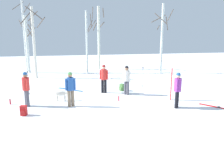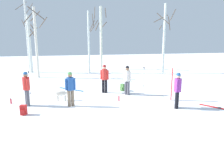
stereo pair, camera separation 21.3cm
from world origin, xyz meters
name	(u,v)px [view 1 (the left image)]	position (x,y,z in m)	size (l,w,h in m)	color
ground_plane	(106,115)	(0.00, 0.00, 0.00)	(60.00, 60.00, 0.00)	white
person_0	(178,88)	(3.52, 0.29, 0.98)	(0.35, 0.44, 1.72)	black
person_1	(26,87)	(-3.56, 2.04, 0.98)	(0.34, 0.47, 1.72)	#4C4C56
person_2	(104,77)	(0.60, 3.85, 0.98)	(0.48, 0.34, 1.72)	black
person_3	(127,78)	(1.82, 3.14, 0.98)	(0.36, 0.43, 1.72)	#4C4C56
person_4	(70,87)	(-1.45, 1.57, 0.98)	(0.51, 0.34, 1.72)	#72604C
dog	(62,94)	(-1.89, 2.63, 0.39)	(0.90, 0.27, 0.57)	beige
ski_pair_planted_0	(171,84)	(3.85, 1.58, 0.87)	(0.04, 0.13, 1.74)	red
ski_pair_lying_0	(218,107)	(5.50, -0.12, 0.01)	(1.22, 1.51, 0.05)	red
ski_pair_lying_1	(70,90)	(-1.39, 5.06, 0.01)	(1.56, 1.43, 0.05)	blue
ski_poles_0	(28,82)	(-3.79, 4.26, 0.75)	(0.07, 0.22, 1.40)	#B2B2BC
ski_poles_1	(143,76)	(3.42, 4.85, 0.73)	(0.07, 0.23, 1.36)	#B2B2BC
backpack_0	(24,111)	(-3.52, 0.71, 0.21)	(0.30, 0.32, 0.44)	red
backpack_1	(122,87)	(1.79, 4.10, 0.21)	(0.34, 0.33, 0.44)	#4C7F3F
water_bottle_0	(10,102)	(-4.46, 2.55, 0.14)	(0.07, 0.07, 0.28)	red
water_bottle_1	(119,98)	(1.06, 1.98, 0.13)	(0.07, 0.07, 0.28)	red
birch_tree_0	(24,31)	(-5.17, 13.24, 3.81)	(1.60, 1.29, 7.40)	silver
birch_tree_1	(28,43)	(-4.85, 12.57, 2.70)	(0.72, 1.16, 5.40)	silver
birch_tree_2	(34,40)	(-3.96, 9.84, 3.03)	(1.85, 1.82, 5.59)	silver
birch_tree_3	(87,40)	(0.45, 11.42, 2.98)	(0.93, 1.47, 5.80)	silver
birch_tree_4	(99,37)	(1.85, 13.58, 3.20)	(1.24, 1.22, 6.20)	silver
birch_tree_5	(162,37)	(7.09, 10.13, 3.28)	(1.65, 1.69, 6.15)	silver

